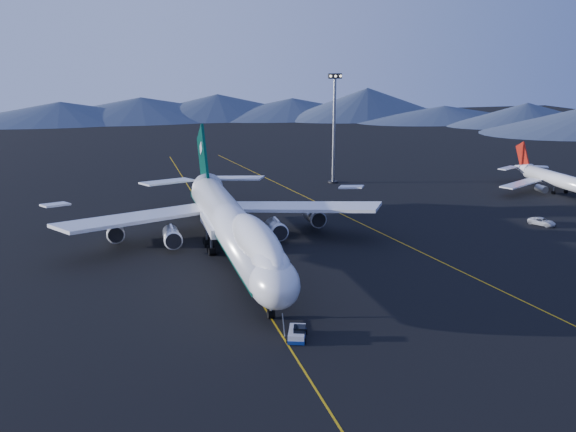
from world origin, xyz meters
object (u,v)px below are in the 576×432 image
object	(u,v)px
service_van	(542,222)
floodlight_mast	(334,128)
boeing_747	(232,225)
pushback_tug	(297,334)
second_jet	(562,181)

from	to	relation	value
service_van	floodlight_mast	world-z (taller)	floodlight_mast
boeing_747	pushback_tug	distance (m)	33.79
service_van	pushback_tug	bearing A→B (deg)	-178.03
second_jet	service_van	size ratio (longest dim) A/B	7.08
second_jet	floodlight_mast	xyz separation A→B (m)	(-49.09, 28.27, 11.15)
pushback_tug	floodlight_mast	distance (m)	96.77
boeing_747	pushback_tug	bearing A→B (deg)	-87.34
floodlight_mast	boeing_747	bearing A→B (deg)	-124.31
boeing_747	pushback_tug	xyz separation A→B (m)	(1.55, -33.35, -5.25)
second_jet	floodlight_mast	bearing A→B (deg)	159.45
boeing_747	second_jet	bearing A→B (deg)	17.30
boeing_747	second_jet	distance (m)	91.00
second_jet	service_van	distance (m)	32.89
boeing_747	service_van	bearing A→B (deg)	3.18
pushback_tug	floodlight_mast	world-z (taller)	floodlight_mast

